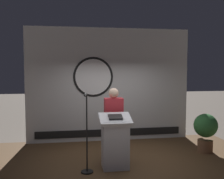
{
  "coord_description": "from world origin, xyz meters",
  "views": [
    {
      "loc": [
        -1.12,
        -5.46,
        2.31
      ],
      "look_at": [
        -0.21,
        0.12,
        1.87
      ],
      "focal_mm": 42.57,
      "sensor_mm": 36.0,
      "label": 1
    }
  ],
  "objects": [
    {
      "name": "speaker_person",
      "position": [
        -0.16,
        0.2,
        1.11
      ],
      "size": [
        0.4,
        0.26,
        1.59
      ],
      "color": "black",
      "rests_on": "stage_platform"
    },
    {
      "name": "podium",
      "position": [
        -0.21,
        -0.28,
        0.83
      ],
      "size": [
        0.64,
        0.49,
        1.11
      ],
      "color": "silver",
      "rests_on": "stage_platform"
    },
    {
      "name": "potted_plant",
      "position": [
        2.12,
        0.39,
        0.86
      ],
      "size": [
        0.57,
        0.57,
        0.93
      ],
      "color": "brown",
      "rests_on": "stage_platform"
    },
    {
      "name": "microphone_stand",
      "position": [
        -0.79,
        -0.38,
        0.84
      ],
      "size": [
        0.24,
        0.53,
        1.52
      ],
      "color": "black",
      "rests_on": "stage_platform"
    },
    {
      "name": "stage_platform",
      "position": [
        0.0,
        0.0,
        0.15
      ],
      "size": [
        6.4,
        4.0,
        0.3
      ],
      "primitive_type": "cube",
      "color": "brown",
      "rests_on": "ground"
    },
    {
      "name": "banner_display",
      "position": [
        -0.01,
        1.85,
        1.86
      ],
      "size": [
        4.54,
        0.12,
        3.13
      ],
      "color": "silver",
      "rests_on": "stage_platform"
    },
    {
      "name": "ground_plane",
      "position": [
        0.0,
        0.0,
        0.0
      ],
      "size": [
        40.0,
        40.0,
        0.0
      ],
      "primitive_type": "plane",
      "color": "#6B6056"
    }
  ]
}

